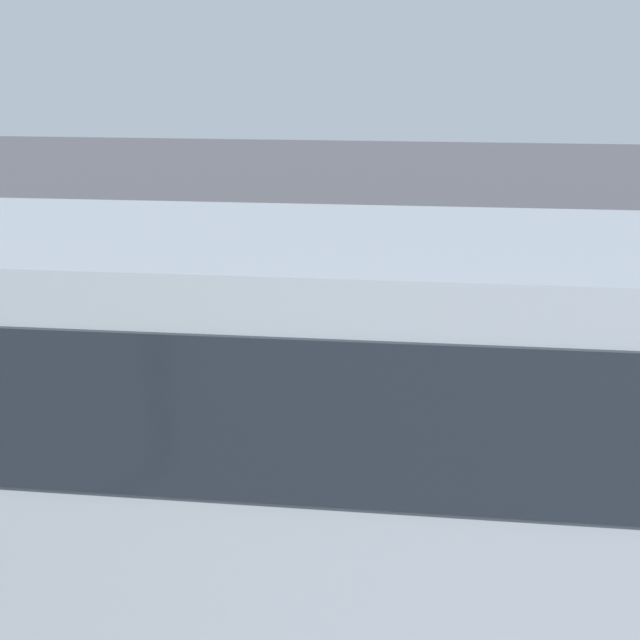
# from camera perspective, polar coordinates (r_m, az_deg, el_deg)

# --- Properties ---
(ground_plane) EXTENTS (80.00, 80.00, 0.00)m
(ground_plane) POSITION_cam_1_polar(r_m,az_deg,el_deg) (11.41, 2.21, -5.64)
(ground_plane) COLOR #424247
(tour_bus) EXTENTS (11.34, 2.80, 3.25)m
(tour_bus) POSITION_cam_1_polar(r_m,az_deg,el_deg) (6.25, 7.83, -9.02)
(tour_bus) COLOR #8C939E
(tour_bus) RESTS_ON ground_plane
(spectator_far_left) EXTENTS (0.57, 0.32, 1.70)m
(spectator_far_left) POSITION_cam_1_polar(r_m,az_deg,el_deg) (9.30, 15.94, -5.00)
(spectator_far_left) COLOR black
(spectator_far_left) RESTS_ON ground_plane
(spectator_left) EXTENTS (0.58, 0.37, 1.70)m
(spectator_left) POSITION_cam_1_polar(r_m,az_deg,el_deg) (9.28, 8.50, -4.51)
(spectator_left) COLOR #473823
(spectator_left) RESTS_ON ground_plane
(spectator_centre) EXTENTS (0.57, 0.33, 1.79)m
(spectator_centre) POSITION_cam_1_polar(r_m,az_deg,el_deg) (9.45, 1.59, -3.51)
(spectator_centre) COLOR black
(spectator_centre) RESTS_ON ground_plane
(parked_motorcycle_dark) EXTENTS (2.05, 0.58, 0.99)m
(parked_motorcycle_dark) POSITION_cam_1_polar(r_m,az_deg,el_deg) (8.87, 11.24, -9.43)
(parked_motorcycle_dark) COLOR black
(parked_motorcycle_dark) RESTS_ON ground_plane
(stunt_motorcycle) EXTENTS (2.04, 0.73, 1.57)m
(stunt_motorcycle) POSITION_cam_1_polar(r_m,az_deg,el_deg) (14.63, -12.92, 2.98)
(stunt_motorcycle) COLOR black
(stunt_motorcycle) RESTS_ON ground_plane
(traffic_cone) EXTENTS (0.34, 0.34, 0.63)m
(traffic_cone) POSITION_cam_1_polar(r_m,az_deg,el_deg) (14.88, -2.95, 0.98)
(traffic_cone) COLOR orange
(traffic_cone) RESTS_ON ground_plane
(bay_line_b) EXTENTS (0.23, 4.23, 0.01)m
(bay_line_b) POSITION_cam_1_polar(r_m,az_deg,el_deg) (12.78, 14.39, -3.66)
(bay_line_b) COLOR white
(bay_line_b) RESTS_ON ground_plane
(bay_line_c) EXTENTS (0.23, 4.08, 0.01)m
(bay_line_c) POSITION_cam_1_polar(r_m,az_deg,el_deg) (12.77, 1.86, -3.13)
(bay_line_c) COLOR white
(bay_line_c) RESTS_ON ground_plane
(bay_line_d) EXTENTS (0.26, 4.96, 0.01)m
(bay_line_d) POSITION_cam_1_polar(r_m,az_deg,el_deg) (13.36, -10.09, -2.48)
(bay_line_d) COLOR white
(bay_line_d) RESTS_ON ground_plane
(bay_line_e) EXTENTS (0.24, 4.29, 0.01)m
(bay_line_e) POSITION_cam_1_polar(r_m,az_deg,el_deg) (14.47, -20.61, -1.82)
(bay_line_e) COLOR white
(bay_line_e) RESTS_ON ground_plane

